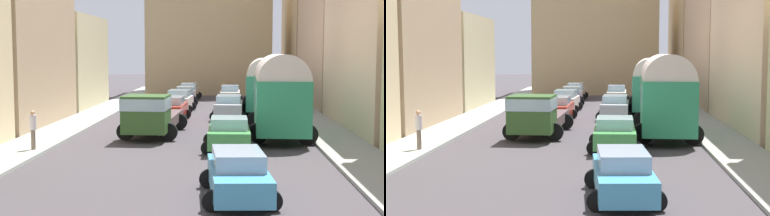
% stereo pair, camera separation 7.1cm
% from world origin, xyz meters
% --- Properties ---
extents(ground_plane, '(154.00, 154.00, 0.00)m').
position_xyz_m(ground_plane, '(0.00, 27.00, 0.00)').
color(ground_plane, '#443E42').
extents(sidewalk_left, '(2.50, 70.00, 0.14)m').
position_xyz_m(sidewalk_left, '(-7.25, 27.00, 0.07)').
color(sidewalk_left, '#A9AEA5').
rests_on(sidewalk_left, ground).
extents(sidewalk_right, '(2.50, 70.00, 0.14)m').
position_xyz_m(sidewalk_right, '(7.25, 27.00, 0.07)').
color(sidewalk_right, '#98978E').
rests_on(sidewalk_right, ground).
extents(building_left_2, '(5.31, 10.66, 12.34)m').
position_xyz_m(building_left_2, '(-10.91, 25.95, 6.19)').
color(building_left_2, tan).
rests_on(building_left_2, ground).
extents(building_left_3, '(5.77, 10.02, 7.20)m').
position_xyz_m(building_left_3, '(-11.39, 36.86, 3.60)').
color(building_left_3, '#C6BA8D').
rests_on(building_left_3, ground).
extents(building_right_2, '(4.27, 13.41, 7.91)m').
position_xyz_m(building_right_2, '(10.64, 25.74, 3.95)').
color(building_right_2, beige).
rests_on(building_right_2, ground).
extents(building_right_3, '(6.27, 13.81, 12.52)m').
position_xyz_m(building_right_3, '(11.35, 39.63, 6.29)').
color(building_right_3, tan).
rests_on(building_right_3, ground).
extents(building_right_4, '(4.49, 14.35, 14.26)m').
position_xyz_m(building_right_4, '(10.54, 54.41, 7.17)').
color(building_right_4, tan).
rests_on(building_right_4, ground).
extents(distant_church, '(12.91, 7.70, 19.36)m').
position_xyz_m(distant_church, '(0.00, 53.36, 6.35)').
color(distant_church, tan).
rests_on(distant_church, ground).
extents(parked_bus_0, '(3.53, 8.13, 4.27)m').
position_xyz_m(parked_bus_0, '(4.56, 22.43, 2.36)').
color(parked_bus_0, '#2D9464').
rests_on(parked_bus_0, ground).
extents(parked_bus_1, '(3.44, 8.35, 3.94)m').
position_xyz_m(parked_bus_1, '(4.46, 33.51, 2.18)').
color(parked_bus_1, '#328B6B').
rests_on(parked_bus_1, ground).
extents(cargo_truck_0, '(3.24, 6.92, 2.26)m').
position_xyz_m(cargo_truck_0, '(-2.02, 21.87, 1.19)').
color(cargo_truck_0, '#325525').
rests_on(cargo_truck_0, ground).
extents(car_0, '(2.27, 4.06, 1.56)m').
position_xyz_m(car_0, '(-1.60, 28.75, 0.79)').
color(car_0, '#BA3322').
rests_on(car_0, ground).
extents(car_1, '(2.40, 3.73, 1.62)m').
position_xyz_m(car_1, '(-1.60, 34.25, 0.81)').
color(car_1, beige).
rests_on(car_1, ground).
extents(car_2, '(2.31, 4.02, 1.53)m').
position_xyz_m(car_2, '(-1.60, 39.75, 0.76)').
color(car_2, '#191A31').
rests_on(car_2, ground).
extents(car_3, '(2.25, 4.17, 1.51)m').
position_xyz_m(car_3, '(-1.60, 45.25, 0.76)').
color(car_3, beige).
rests_on(car_3, ground).
extents(car_4, '(2.40, 4.40, 1.47)m').
position_xyz_m(car_4, '(2.16, 10.01, 0.75)').
color(car_4, '#4397C6').
rests_on(car_4, ground).
extents(car_5, '(2.41, 3.67, 1.49)m').
position_xyz_m(car_5, '(1.95, 18.17, 0.76)').
color(car_5, '#449A4C').
rests_on(car_5, ground).
extents(car_6, '(2.47, 4.19, 1.56)m').
position_xyz_m(car_6, '(2.00, 29.94, 0.80)').
color(car_6, silver).
rests_on(car_6, ground).
extents(car_7, '(2.26, 4.13, 1.57)m').
position_xyz_m(car_7, '(2.18, 41.05, 0.79)').
color(car_7, silver).
rests_on(car_7, ground).
extents(pedestrian_1, '(0.43, 0.43, 1.85)m').
position_xyz_m(pedestrian_1, '(-6.56, 17.15, 1.07)').
color(pedestrian_1, '#776355').
rests_on(pedestrian_1, ground).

